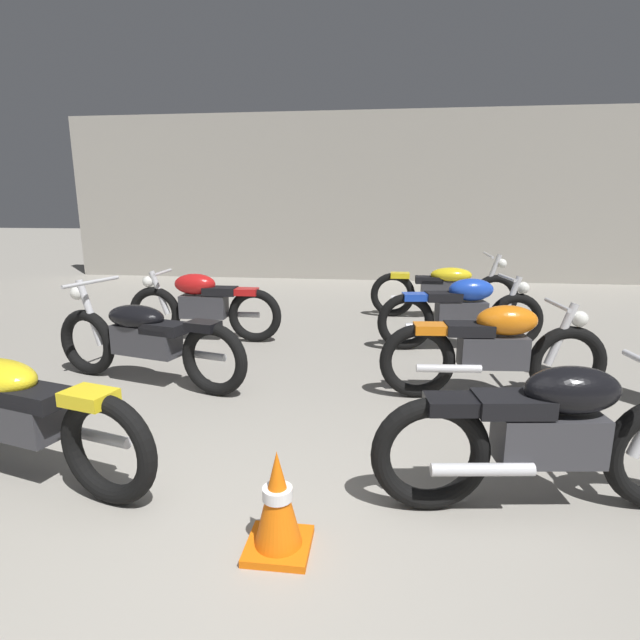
# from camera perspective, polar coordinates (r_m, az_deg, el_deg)

# --- Properties ---
(ground_plane) EXTENTS (60.00, 60.00, 0.00)m
(ground_plane) POSITION_cam_1_polar(r_m,az_deg,el_deg) (2.63, -9.24, -27.35)
(ground_plane) COLOR gray
(back_wall) EXTENTS (13.11, 0.24, 3.60)m
(back_wall) POSITION_cam_1_polar(r_m,az_deg,el_deg) (11.40, 4.26, 13.66)
(back_wall) COLOR #9E998E
(back_wall) RESTS_ON ground
(motorcycle_left_row_0) EXTENTS (2.13, 0.82, 0.97)m
(motorcycle_left_row_0) POSITION_cam_1_polar(r_m,az_deg,el_deg) (3.69, -31.65, -8.67)
(motorcycle_left_row_0) COLOR black
(motorcycle_left_row_0) RESTS_ON ground
(motorcycle_left_row_1) EXTENTS (2.13, 0.82, 0.97)m
(motorcycle_left_row_1) POSITION_cam_1_polar(r_m,az_deg,el_deg) (5.02, -19.23, -1.98)
(motorcycle_left_row_1) COLOR black
(motorcycle_left_row_1) RESTS_ON ground
(motorcycle_left_row_2) EXTENTS (1.97, 0.48, 0.88)m
(motorcycle_left_row_2) POSITION_cam_1_polar(r_m,az_deg,el_deg) (6.45, -13.13, 1.73)
(motorcycle_left_row_2) COLOR black
(motorcycle_left_row_2) RESTS_ON ground
(motorcycle_right_row_0) EXTENTS (1.97, 0.56, 0.88)m
(motorcycle_right_row_0) POSITION_cam_1_polar(r_m,az_deg,el_deg) (3.11, 24.74, -11.64)
(motorcycle_right_row_0) COLOR black
(motorcycle_right_row_0) RESTS_ON ground
(motorcycle_right_row_1) EXTENTS (1.97, 0.50, 0.88)m
(motorcycle_right_row_1) POSITION_cam_1_polar(r_m,az_deg,el_deg) (4.64, 19.16, -3.10)
(motorcycle_right_row_1) COLOR black
(motorcycle_right_row_1) RESTS_ON ground
(motorcycle_right_row_2) EXTENTS (1.96, 0.58, 0.88)m
(motorcycle_right_row_2) POSITION_cam_1_polar(r_m,az_deg,el_deg) (6.11, 15.82, 0.96)
(motorcycle_right_row_2) COLOR black
(motorcycle_right_row_2) RESTS_ON ground
(motorcycle_right_row_3) EXTENTS (2.17, 0.68, 0.97)m
(motorcycle_right_row_3) POSITION_cam_1_polar(r_m,az_deg,el_deg) (7.74, 13.95, 3.51)
(motorcycle_right_row_3) COLOR black
(motorcycle_right_row_3) RESTS_ON ground
(traffic_cone) EXTENTS (0.32, 0.32, 0.54)m
(traffic_cone) POSITION_cam_1_polar(r_m,az_deg,el_deg) (2.64, -4.83, -20.04)
(traffic_cone) COLOR orange
(traffic_cone) RESTS_ON ground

